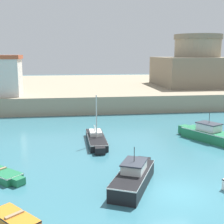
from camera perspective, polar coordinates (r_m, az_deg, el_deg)
The scene contains 8 objects.
ground_plane at distance 18.89m, azimuth 11.53°, elevation -14.30°, with size 200.00×200.00×0.00m, color teal.
quay_seawall at distance 60.11m, azimuth -2.18°, elevation 4.33°, with size 120.00×40.00×2.32m, color gray.
motorboat_green_1 at distance 29.96m, azimuth 17.31°, elevation -3.86°, with size 4.16×6.17×2.54m.
dinghy_green_3 at distance 21.54m, azimuth -19.72°, elevation -10.66°, with size 3.47×3.40×0.61m.
sailboat_black_4 at distance 27.83m, azimuth -2.90°, elevation -4.94°, with size 1.55×6.40×4.38m.
motorboat_black_5 at distance 19.23m, azimuth 3.98°, elevation -11.70°, with size 3.68×5.74×2.44m.
dinghy_orange_6 at distance 15.76m, azimuth -17.14°, elevation -18.60°, with size 2.70×2.93×0.68m.
fortress at distance 56.28m, azimuth 15.20°, elevation 7.93°, with size 13.22×13.22×8.65m.
Camera 1 is at (-5.92, -16.08, 7.95)m, focal length 50.00 mm.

